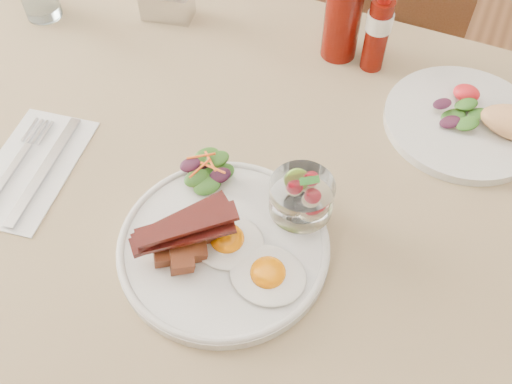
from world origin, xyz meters
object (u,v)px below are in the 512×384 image
object	(u,v)px
fruit_cup	(301,197)
second_plate	(477,121)
main_plate	(224,247)
ketchup_bottle	(344,12)
hot_sauce_bottle	(378,31)
chair_far	(369,39)
table	(259,210)

from	to	relation	value
fruit_cup	second_plate	bearing A→B (deg)	56.51
main_plate	fruit_cup	distance (m)	0.12
fruit_cup	main_plate	bearing A→B (deg)	-133.87
main_plate	ketchup_bottle	bearing A→B (deg)	89.20
main_plate	hot_sauce_bottle	world-z (taller)	hot_sauce_bottle
ketchup_bottle	hot_sauce_bottle	distance (m)	0.06
main_plate	second_plate	distance (m)	0.44
chair_far	main_plate	distance (m)	0.83
fruit_cup	ketchup_bottle	world-z (taller)	ketchup_bottle
fruit_cup	hot_sauce_bottle	size ratio (longest dim) A/B	0.57
chair_far	second_plate	bearing A→B (deg)	-58.51
chair_far	ketchup_bottle	world-z (taller)	ketchup_bottle
table	fruit_cup	distance (m)	0.18
ketchup_bottle	chair_far	bearing A→B (deg)	92.35
chair_far	second_plate	xyz separation A→B (m)	(0.27, -0.44, 0.24)
ketchup_bottle	second_plate	bearing A→B (deg)	-18.42
chair_far	ketchup_bottle	xyz separation A→B (m)	(0.01, -0.35, 0.31)
table	ketchup_bottle	xyz separation A→B (m)	(0.01, 0.31, 0.17)
table	main_plate	world-z (taller)	main_plate
main_plate	ketchup_bottle	distance (m)	0.45
table	second_plate	xyz separation A→B (m)	(0.27, 0.22, 0.11)
main_plate	fruit_cup	xyz separation A→B (m)	(0.08, 0.08, 0.06)
table	hot_sauce_bottle	xyz separation A→B (m)	(0.08, 0.30, 0.16)
table	fruit_cup	bearing A→B (deg)	-33.74
main_plate	hot_sauce_bottle	bearing A→B (deg)	80.99
main_plate	second_plate	size ratio (longest dim) A/B	1.05
table	hot_sauce_bottle	size ratio (longest dim) A/B	8.82
table	ketchup_bottle	distance (m)	0.35
main_plate	ketchup_bottle	xyz separation A→B (m)	(0.01, 0.44, 0.08)
ketchup_bottle	hot_sauce_bottle	bearing A→B (deg)	-7.57
hot_sauce_bottle	main_plate	bearing A→B (deg)	-99.01
chair_far	second_plate	distance (m)	0.57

